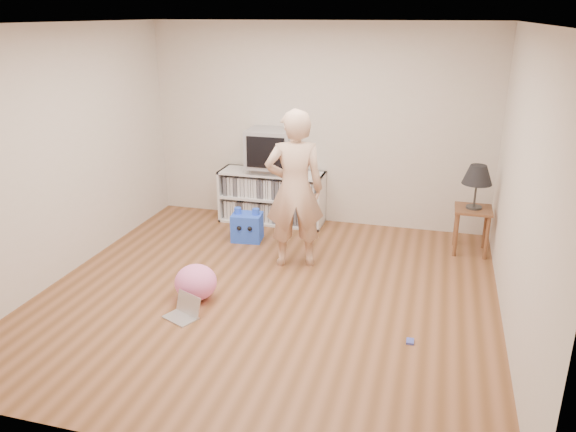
% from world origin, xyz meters
% --- Properties ---
extents(ground, '(4.50, 4.50, 0.00)m').
position_xyz_m(ground, '(0.00, 0.00, 0.00)').
color(ground, brown).
rests_on(ground, ground).
extents(walls, '(4.52, 4.52, 2.60)m').
position_xyz_m(walls, '(0.00, 0.00, 1.30)').
color(walls, beige).
rests_on(walls, ground).
extents(ceiling, '(4.50, 4.50, 0.01)m').
position_xyz_m(ceiling, '(0.00, 0.00, 2.60)').
color(ceiling, white).
rests_on(ceiling, walls).
extents(media_unit, '(1.40, 0.45, 0.70)m').
position_xyz_m(media_unit, '(-0.57, 2.04, 0.35)').
color(media_unit, white).
rests_on(media_unit, ground).
extents(dvd_deck, '(0.45, 0.35, 0.07)m').
position_xyz_m(dvd_deck, '(-0.57, 2.02, 0.73)').
color(dvd_deck, gray).
rests_on(dvd_deck, media_unit).
extents(crt_tv, '(0.60, 0.53, 0.50)m').
position_xyz_m(crt_tv, '(-0.57, 2.02, 1.02)').
color(crt_tv, '#96969A').
rests_on(crt_tv, dvd_deck).
extents(side_table, '(0.42, 0.42, 0.55)m').
position_xyz_m(side_table, '(1.99, 1.65, 0.42)').
color(side_table, brown).
rests_on(side_table, ground).
extents(table_lamp, '(0.34, 0.34, 0.52)m').
position_xyz_m(table_lamp, '(1.99, 1.65, 0.94)').
color(table_lamp, '#333333').
rests_on(table_lamp, side_table).
extents(person, '(0.74, 0.60, 1.76)m').
position_xyz_m(person, '(0.07, 0.77, 0.88)').
color(person, beige).
rests_on(person, ground).
extents(laptop, '(0.37, 0.34, 0.21)m').
position_xyz_m(laptop, '(-0.62, -0.64, 0.06)').
color(laptop, silver).
rests_on(laptop, ground).
extents(playing_cards, '(0.07, 0.09, 0.02)m').
position_xyz_m(playing_cards, '(1.45, -0.53, 0.01)').
color(playing_cards, '#4652BB').
rests_on(playing_cards, ground).
extents(plush_blue, '(0.39, 0.35, 0.42)m').
position_xyz_m(plush_blue, '(-0.68, 1.30, 0.18)').
color(plush_blue, '#2252FF').
rests_on(plush_blue, ground).
extents(plush_pink, '(0.52, 0.52, 0.35)m').
position_xyz_m(plush_pink, '(-0.66, -0.29, 0.18)').
color(plush_pink, pink).
rests_on(plush_pink, ground).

